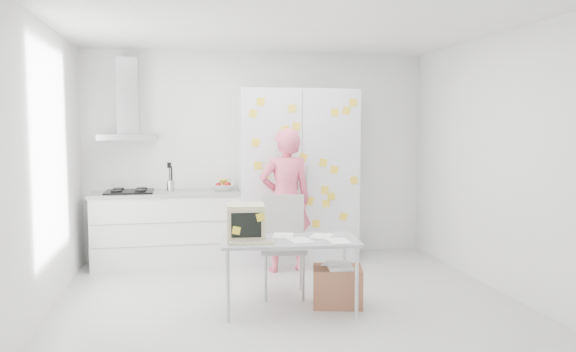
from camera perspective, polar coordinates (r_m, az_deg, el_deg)
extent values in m
cube|color=silver|center=(5.77, -0.09, -12.53)|extent=(4.50, 4.00, 0.02)
cube|color=white|center=(7.48, -2.99, 2.14)|extent=(4.50, 0.02, 2.70)
cube|color=white|center=(5.55, -23.58, 0.66)|extent=(0.02, 4.00, 2.70)
cube|color=white|center=(6.33, 20.33, 1.28)|extent=(0.02, 4.00, 2.70)
cube|color=white|center=(5.58, -0.10, 15.03)|extent=(4.50, 4.00, 0.02)
cube|color=white|center=(7.22, -12.14, -5.36)|extent=(1.80, 0.60, 0.88)
cube|color=gray|center=(6.89, -12.21, -4.67)|extent=(1.76, 0.01, 0.01)
cube|color=gray|center=(6.95, -12.17, -6.95)|extent=(1.76, 0.01, 0.01)
cube|color=#9E9E99|center=(7.15, -12.21, -1.73)|extent=(1.84, 0.63, 0.04)
cube|color=black|center=(7.17, -15.81, -1.59)|extent=(0.58, 0.50, 0.03)
cylinder|color=black|center=(7.06, -17.03, -1.47)|extent=(0.14, 0.14, 0.02)
cylinder|color=black|center=(7.04, -14.76, -1.44)|extent=(0.14, 0.14, 0.02)
cylinder|color=black|center=(7.30, -16.83, -1.26)|extent=(0.14, 0.14, 0.02)
cylinder|color=black|center=(7.28, -14.64, -1.22)|extent=(0.14, 0.14, 0.02)
cylinder|color=silver|center=(7.14, -11.82, -1.00)|extent=(0.10, 0.10, 0.14)
cylinder|color=black|center=(7.14, -11.96, -0.20)|extent=(0.01, 0.01, 0.30)
cylinder|color=black|center=(7.12, -11.69, -0.21)|extent=(0.01, 0.01, 0.30)
cylinder|color=black|center=(7.15, -11.79, -0.19)|extent=(0.01, 0.01, 0.30)
cube|color=black|center=(7.13, -11.98, 1.08)|extent=(0.05, 0.01, 0.07)
imported|color=white|center=(7.16, -6.61, -1.16)|extent=(0.31, 0.31, 0.08)
sphere|color=#B2140F|center=(7.17, -7.10, -0.94)|extent=(0.08, 0.08, 0.08)
sphere|color=#B2140F|center=(7.11, -6.34, -0.99)|extent=(0.08, 0.08, 0.08)
sphere|color=#B2140F|center=(7.20, -6.08, -0.91)|extent=(0.08, 0.08, 0.08)
cylinder|color=yellow|center=(7.17, -6.79, -0.58)|extent=(0.09, 0.17, 0.10)
cylinder|color=yellow|center=(7.17, -6.59, -0.58)|extent=(0.04, 0.17, 0.10)
cylinder|color=yellow|center=(7.18, -6.39, -0.57)|extent=(0.08, 0.17, 0.10)
cube|color=silver|center=(7.17, -15.91, 3.82)|extent=(0.70, 0.48, 0.07)
cube|color=silver|center=(7.30, -15.93, 7.77)|extent=(0.26, 0.24, 0.95)
cube|color=silver|center=(7.26, 0.89, 0.08)|extent=(1.50, 0.65, 2.20)
cube|color=slate|center=(6.94, 1.45, -0.16)|extent=(0.01, 0.01, 2.16)
cube|color=silver|center=(6.91, 0.99, -0.18)|extent=(0.02, 0.02, 0.30)
cube|color=silver|center=(6.94, 1.96, -0.16)|extent=(0.02, 0.02, 0.30)
cube|color=yellow|center=(7.01, 4.80, 6.46)|extent=(0.10, 0.00, 0.10)
cube|color=yellow|center=(7.05, 5.97, 6.64)|extent=(0.12, 0.00, 0.12)
cube|color=yellow|center=(7.11, 6.72, -0.44)|extent=(0.12, 0.00, 0.12)
cube|color=yellow|center=(6.88, -0.44, 0.73)|extent=(0.10, 0.00, 0.10)
cube|color=yellow|center=(6.92, 1.56, 1.93)|extent=(0.12, 0.00, 0.12)
cube|color=yellow|center=(7.05, 4.43, -2.07)|extent=(0.12, 0.00, 0.12)
cube|color=yellow|center=(6.92, -0.14, -2.10)|extent=(0.10, 0.00, 0.10)
cube|color=yellow|center=(6.88, 0.41, 6.89)|extent=(0.12, 0.00, 0.12)
cube|color=yellow|center=(6.99, 2.19, -2.52)|extent=(0.12, 0.00, 0.12)
cube|color=yellow|center=(7.02, 4.72, 0.64)|extent=(0.12, 0.00, 0.12)
cube|color=yellow|center=(7.02, 3.75, -1.42)|extent=(0.10, 0.00, 0.10)
cube|color=yellow|center=(6.86, -0.26, 4.70)|extent=(0.12, 0.00, 0.12)
cube|color=yellow|center=(6.85, -2.31, 0.17)|extent=(0.10, 0.00, 0.10)
cube|color=yellow|center=(6.82, -3.05, 1.09)|extent=(0.10, 0.00, 0.10)
cube|color=yellow|center=(6.80, -3.59, 6.37)|extent=(0.11, 0.00, 0.11)
cube|color=yellow|center=(6.99, 0.89, -4.36)|extent=(0.10, 0.00, 0.10)
cube|color=yellow|center=(6.88, -0.15, 0.79)|extent=(0.11, 0.00, 0.11)
cube|color=yellow|center=(7.13, 5.67, -4.13)|extent=(0.11, 0.00, 0.11)
cube|color=yellow|center=(7.08, 6.62, 7.42)|extent=(0.10, 0.00, 0.10)
cube|color=yellow|center=(6.87, 0.11, 3.34)|extent=(0.10, 0.00, 0.10)
cube|color=yellow|center=(6.87, -0.84, 0.30)|extent=(0.11, 0.00, 0.11)
cube|color=yellow|center=(7.05, 2.88, -4.85)|extent=(0.10, 0.00, 0.10)
cube|color=yellow|center=(6.82, -2.79, 7.54)|extent=(0.10, 0.00, 0.10)
cube|color=yellow|center=(6.81, -3.32, 3.44)|extent=(0.12, 0.00, 0.12)
cube|color=yellow|center=(7.04, 3.89, -2.80)|extent=(0.11, 0.00, 0.11)
cube|color=yellow|center=(6.89, 0.85, 5.09)|extent=(0.11, 0.00, 0.11)
cube|color=yellow|center=(6.98, 3.60, 1.36)|extent=(0.11, 0.00, 0.11)
cube|color=yellow|center=(6.97, 1.61, -2.63)|extent=(0.11, 0.00, 0.11)
imported|color=#E95A79|center=(6.67, -0.24, -2.48)|extent=(0.64, 0.44, 1.71)
cube|color=#A3A8AE|center=(5.27, 0.18, -6.59)|extent=(1.32, 0.74, 0.03)
cylinder|color=#B9B8BE|center=(5.07, -6.15, -11.12)|extent=(0.04, 0.04, 0.65)
cylinder|color=#B9B8BE|center=(5.19, 6.99, -10.72)|extent=(0.04, 0.04, 0.65)
cylinder|color=#B9B8BE|center=(5.57, -6.14, -9.61)|extent=(0.04, 0.04, 0.65)
cylinder|color=#B9B8BE|center=(5.69, 5.78, -9.30)|extent=(0.04, 0.04, 0.65)
cube|color=beige|center=(5.28, -4.33, -4.63)|extent=(0.37, 0.39, 0.33)
cube|color=beige|center=(5.09, -4.26, -5.00)|extent=(0.33, 0.04, 0.29)
cube|color=black|center=(5.08, -4.26, -5.01)|extent=(0.27, 0.03, 0.23)
cube|color=yellow|center=(5.08, -5.28, -5.54)|extent=(0.08, 0.01, 0.08)
cube|color=yellow|center=(5.07, -2.82, -4.20)|extent=(0.09, 0.01, 0.09)
cube|color=beige|center=(5.08, -3.72, -6.77)|extent=(0.41, 0.17, 0.02)
cube|color=gray|center=(5.07, -3.72, -6.62)|extent=(0.37, 0.13, 0.01)
cube|color=white|center=(5.23, 1.23, -6.52)|extent=(0.23, 0.30, 0.00)
cube|color=white|center=(5.41, 3.41, -6.11)|extent=(0.29, 0.32, 0.00)
cube|color=white|center=(5.20, 5.15, -6.57)|extent=(0.19, 0.27, 0.00)
cube|color=white|center=(5.44, -0.51, -6.06)|extent=(0.25, 0.31, 0.00)
cube|color=#A7A7A5|center=(5.76, -0.43, -7.37)|extent=(0.52, 0.52, 0.04)
cube|color=#A7A7A5|center=(5.92, -0.50, -4.34)|extent=(0.44, 0.10, 0.50)
cylinder|color=#A2A3A7|center=(5.64, -2.29, -10.34)|extent=(0.03, 0.03, 0.47)
cylinder|color=#A2A3A7|center=(5.65, 1.54, -10.31)|extent=(0.03, 0.03, 0.47)
cylinder|color=#A2A3A7|center=(6.00, -2.29, -9.39)|extent=(0.03, 0.03, 0.47)
cylinder|color=#A2A3A7|center=(6.01, 1.31, -9.36)|extent=(0.03, 0.03, 0.47)
cube|color=#A26646|center=(5.56, 5.04, -11.09)|extent=(0.54, 0.47, 0.38)
cube|color=white|center=(5.49, 5.26, -9.10)|extent=(0.26, 0.32, 0.03)
cube|color=white|center=(5.54, 4.74, -8.78)|extent=(0.31, 0.34, 0.00)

